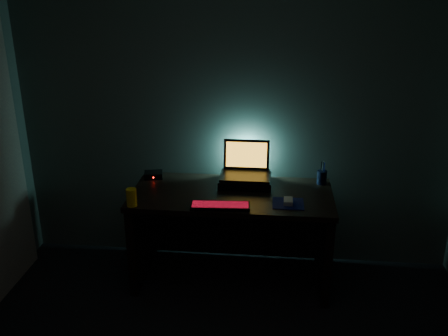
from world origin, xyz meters
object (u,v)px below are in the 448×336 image
(keyboard, at_px, (220,206))
(router, at_px, (153,175))
(pen_cup, at_px, (322,177))
(mouse, at_px, (288,201))
(laptop, at_px, (246,167))
(juice_glass, at_px, (132,197))

(keyboard, xyz_separation_m, router, (-0.59, 0.49, 0.01))
(pen_cup, distance_m, router, 1.33)
(mouse, bearing_deg, pen_cup, 56.45)
(laptop, height_order, keyboard, laptop)
(pen_cup, xyz_separation_m, juice_glass, (-1.36, -0.54, 0.01))
(router, bearing_deg, pen_cup, -11.61)
(pen_cup, distance_m, juice_glass, 1.46)
(laptop, distance_m, mouse, 0.51)
(keyboard, bearing_deg, pen_cup, 30.99)
(pen_cup, height_order, juice_glass, juice_glass)
(pen_cup, bearing_deg, mouse, -123.60)
(mouse, bearing_deg, juice_glass, -172.39)
(mouse, bearing_deg, keyboard, -166.79)
(juice_glass, bearing_deg, mouse, 7.56)
(keyboard, height_order, pen_cup, pen_cup)
(laptop, distance_m, juice_glass, 0.93)
(keyboard, height_order, juice_glass, juice_glass)
(laptop, relative_size, pen_cup, 3.58)
(router, bearing_deg, keyboard, -52.01)
(laptop, distance_m, keyboard, 0.52)
(keyboard, distance_m, mouse, 0.49)
(keyboard, bearing_deg, juice_glass, 179.61)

